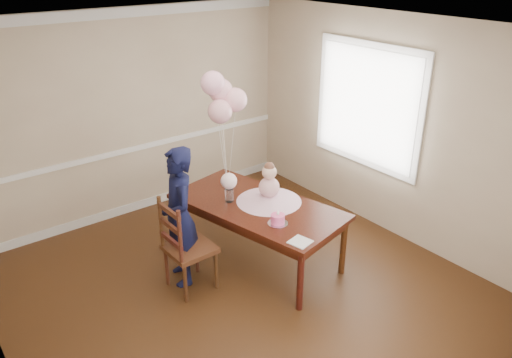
% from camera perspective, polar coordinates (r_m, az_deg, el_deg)
% --- Properties ---
extents(floor, '(4.50, 5.00, 0.00)m').
position_cam_1_polar(floor, '(5.39, -0.81, -13.22)').
color(floor, black).
rests_on(floor, ground).
extents(ceiling, '(4.50, 5.00, 0.02)m').
position_cam_1_polar(ceiling, '(4.29, -1.03, 16.49)').
color(ceiling, white).
rests_on(ceiling, wall_back).
extents(wall_back, '(4.50, 0.02, 2.70)m').
position_cam_1_polar(wall_back, '(6.72, -13.89, 7.04)').
color(wall_back, tan).
rests_on(wall_back, floor).
extents(wall_front, '(4.50, 0.02, 2.70)m').
position_cam_1_polar(wall_front, '(3.34, 26.76, -14.54)').
color(wall_front, tan).
rests_on(wall_front, floor).
extents(wall_right, '(0.02, 5.00, 2.70)m').
position_cam_1_polar(wall_right, '(6.20, 16.06, 5.28)').
color(wall_right, tan).
rests_on(wall_right, floor).
extents(chair_rail_trim, '(4.50, 0.02, 0.07)m').
position_cam_1_polar(chair_rail_trim, '(6.86, -13.48, 3.44)').
color(chair_rail_trim, white).
rests_on(chair_rail_trim, wall_back).
extents(crown_molding, '(4.50, 0.02, 0.12)m').
position_cam_1_polar(crown_molding, '(6.45, -15.06, 17.88)').
color(crown_molding, silver).
rests_on(crown_molding, wall_back).
extents(baseboard_trim, '(4.50, 0.02, 0.12)m').
position_cam_1_polar(baseboard_trim, '(7.20, -12.82, -2.79)').
color(baseboard_trim, silver).
rests_on(baseboard_trim, floor).
extents(window_frame, '(0.02, 1.66, 1.56)m').
position_cam_1_polar(window_frame, '(6.41, 12.60, 8.18)').
color(window_frame, white).
rests_on(window_frame, wall_right).
extents(window_blinds, '(0.01, 1.50, 1.40)m').
position_cam_1_polar(window_blinds, '(6.40, 12.49, 8.16)').
color(window_blinds, silver).
rests_on(window_blinds, wall_right).
extents(dining_table_top, '(1.36, 2.11, 0.05)m').
position_cam_1_polar(dining_table_top, '(5.58, 0.16, -3.14)').
color(dining_table_top, black).
rests_on(dining_table_top, table_leg_fl).
extents(table_apron, '(1.25, 1.99, 0.10)m').
position_cam_1_polar(table_apron, '(5.62, 0.16, -3.80)').
color(table_apron, black).
rests_on(table_apron, table_leg_fl).
extents(table_leg_fl, '(0.08, 0.08, 0.68)m').
position_cam_1_polar(table_leg_fl, '(5.04, 5.09, -11.54)').
color(table_leg_fl, black).
rests_on(table_leg_fl, floor).
extents(table_leg_fr, '(0.08, 0.08, 0.68)m').
position_cam_1_polar(table_leg_fr, '(5.62, 9.94, -7.63)').
color(table_leg_fr, black).
rests_on(table_leg_fr, floor).
extents(table_leg_bl, '(0.08, 0.08, 0.68)m').
position_cam_1_polar(table_leg_bl, '(6.06, -8.88, -4.98)').
color(table_leg_bl, black).
rests_on(table_leg_bl, floor).
extents(table_leg_br, '(0.08, 0.08, 0.68)m').
position_cam_1_polar(table_leg_br, '(6.55, -3.57, -2.31)').
color(table_leg_br, black).
rests_on(table_leg_br, floor).
extents(baby_skirt, '(0.88, 0.88, 0.10)m').
position_cam_1_polar(baby_skirt, '(5.62, 1.49, -2.10)').
color(baby_skirt, '#DDA3C0').
rests_on(baby_skirt, dining_table_top).
extents(baby_torso, '(0.23, 0.23, 0.23)m').
position_cam_1_polar(baby_torso, '(5.57, 1.50, -0.94)').
color(baby_torso, pink).
rests_on(baby_torso, baby_skirt).
extents(baby_head, '(0.17, 0.17, 0.17)m').
position_cam_1_polar(baby_head, '(5.49, 1.52, 0.80)').
color(baby_head, beige).
rests_on(baby_head, baby_torso).
extents(baby_hair, '(0.12, 0.12, 0.12)m').
position_cam_1_polar(baby_hair, '(5.46, 1.53, 1.36)').
color(baby_hair, brown).
rests_on(baby_hair, baby_head).
extents(cake_platter, '(0.25, 0.25, 0.01)m').
position_cam_1_polar(cake_platter, '(5.20, 2.50, -5.08)').
color(cake_platter, '#B5B6BA').
rests_on(cake_platter, dining_table_top).
extents(birthday_cake, '(0.17, 0.17, 0.10)m').
position_cam_1_polar(birthday_cake, '(5.17, 2.51, -4.58)').
color(birthday_cake, '#F34D93').
rests_on(birthday_cake, cake_platter).
extents(cake_flower_a, '(0.03, 0.03, 0.03)m').
position_cam_1_polar(cake_flower_a, '(5.14, 2.52, -3.97)').
color(cake_flower_a, silver).
rests_on(cake_flower_a, birthday_cake).
extents(cake_flower_b, '(0.03, 0.03, 0.03)m').
position_cam_1_polar(cake_flower_b, '(5.17, 2.55, -3.78)').
color(cake_flower_b, white).
rests_on(cake_flower_b, birthday_cake).
extents(rose_vase_near, '(0.12, 0.12, 0.16)m').
position_cam_1_polar(rose_vase_near, '(5.61, -3.09, -1.85)').
color(rose_vase_near, silver).
rests_on(rose_vase_near, dining_table_top).
extents(roses_near, '(0.18, 0.18, 0.18)m').
position_cam_1_polar(roses_near, '(5.53, -3.13, -0.23)').
color(roses_near, '#FED5DA').
rests_on(roses_near, rose_vase_near).
extents(napkin, '(0.23, 0.23, 0.01)m').
position_cam_1_polar(napkin, '(4.90, 5.07, -7.17)').
color(napkin, silver).
rests_on(napkin, dining_table_top).
extents(balloon_weight, '(0.05, 0.05, 0.02)m').
position_cam_1_polar(balloon_weight, '(5.95, -3.20, -0.96)').
color(balloon_weight, silver).
rests_on(balloon_weight, dining_table_top).
extents(balloon_a, '(0.27, 0.27, 0.27)m').
position_cam_1_polar(balloon_a, '(5.53, -4.13, 7.71)').
color(balloon_a, '#EBA6B5').
rests_on(balloon_a, balloon_ribbon_a).
extents(balloon_b, '(0.27, 0.27, 0.27)m').
position_cam_1_polar(balloon_b, '(5.61, -2.40, 9.03)').
color(balloon_b, '#FFB4C6').
rests_on(balloon_b, balloon_ribbon_b).
extents(balloon_c, '(0.27, 0.27, 0.27)m').
position_cam_1_polar(balloon_c, '(5.62, -4.08, 10.06)').
color(balloon_c, '#FFB4C8').
rests_on(balloon_c, balloon_ribbon_c).
extents(balloon_d, '(0.27, 0.27, 0.27)m').
position_cam_1_polar(balloon_d, '(5.55, -4.96, 10.86)').
color(balloon_d, '#FFB4D4').
rests_on(balloon_d, balloon_ribbon_d).
extents(balloon_ribbon_a, '(0.09, 0.02, 0.81)m').
position_cam_1_polar(balloon_ribbon_a, '(5.75, -3.62, 2.54)').
color(balloon_ribbon_a, silver).
rests_on(balloon_ribbon_a, balloon_weight).
extents(balloon_ribbon_b, '(0.11, 0.03, 0.91)m').
position_cam_1_polar(balloon_ribbon_b, '(5.78, -2.80, 3.21)').
color(balloon_ribbon_b, white).
rests_on(balloon_ribbon_b, balloon_weight).
extents(balloon_ribbon_c, '(0.01, 0.09, 1.01)m').
position_cam_1_polar(balloon_ribbon_c, '(5.78, -3.60, 3.72)').
color(balloon_ribbon_c, white).
rests_on(balloon_ribbon_c, balloon_weight).
extents(balloon_ribbon_d, '(0.10, 0.08, 1.10)m').
position_cam_1_polar(balloon_ribbon_d, '(5.74, -4.02, 4.06)').
color(balloon_ribbon_d, white).
rests_on(balloon_ribbon_d, balloon_weight).
extents(dining_chair_seat, '(0.47, 0.47, 0.05)m').
position_cam_1_polar(dining_chair_seat, '(5.31, -7.55, -7.88)').
color(dining_chair_seat, '#3D1F10').
rests_on(dining_chair_seat, chair_leg_fl).
extents(chair_leg_fl, '(0.04, 0.04, 0.45)m').
position_cam_1_polar(chair_leg_fl, '(5.23, -8.09, -11.73)').
color(chair_leg_fl, '#321A0D').
rests_on(chair_leg_fl, floor).
extents(chair_leg_fr, '(0.04, 0.04, 0.45)m').
position_cam_1_polar(chair_leg_fr, '(5.39, -4.59, -10.31)').
color(chair_leg_fr, '#321C0D').
rests_on(chair_leg_fr, floor).
extents(chair_leg_bl, '(0.04, 0.04, 0.45)m').
position_cam_1_polar(chair_leg_bl, '(5.51, -10.16, -9.82)').
color(chair_leg_bl, '#3A190F').
rests_on(chair_leg_bl, floor).
extents(chair_leg_br, '(0.04, 0.04, 0.45)m').
position_cam_1_polar(chair_leg_br, '(5.66, -6.78, -8.54)').
color(chair_leg_br, black).
rests_on(chair_leg_br, floor).
extents(chair_back_post_l, '(0.04, 0.04, 0.59)m').
position_cam_1_polar(chair_back_post_l, '(4.92, -8.68, -6.62)').
color(chair_back_post_l, '#3A180F').
rests_on(chair_back_post_l, dining_chair_seat).
extents(chair_back_post_r, '(0.04, 0.04, 0.59)m').
position_cam_1_polar(chair_back_post_r, '(5.21, -10.82, -4.88)').
color(chair_back_post_r, '#3A2010').
rests_on(chair_back_post_r, dining_chair_seat).
extents(chair_slat_low, '(0.04, 0.42, 0.05)m').
position_cam_1_polar(chair_slat_low, '(5.13, -9.68, -6.94)').
color(chair_slat_low, '#3A140F').
rests_on(chair_slat_low, dining_chair_seat).
extents(chair_slat_mid, '(0.04, 0.42, 0.05)m').
position_cam_1_polar(chair_slat_mid, '(5.04, -9.82, -5.31)').
color(chair_slat_mid, '#39190F').
rests_on(chair_slat_mid, dining_chair_seat).
extents(chair_slat_top, '(0.04, 0.42, 0.05)m').
position_cam_1_polar(chair_slat_top, '(4.96, -9.96, -3.63)').
color(chair_slat_top, '#3B1B10').
rests_on(chair_slat_top, dining_chair_seat).
extents(woman, '(0.52, 0.64, 1.54)m').
position_cam_1_polar(woman, '(5.29, -8.74, -4.31)').
color(woman, black).
rests_on(woman, floor).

